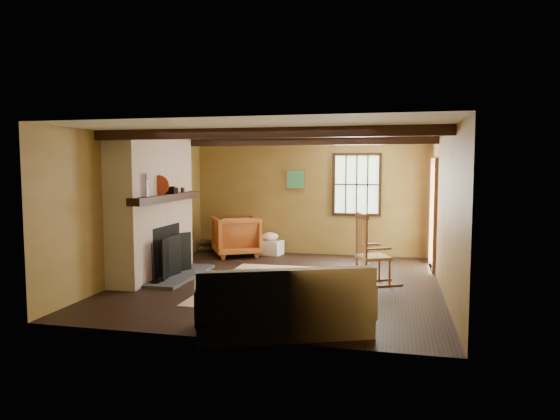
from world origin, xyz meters
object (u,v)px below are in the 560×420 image
(fireplace, at_px, (154,212))
(laundry_basket, at_px, (270,248))
(sofa, at_px, (284,308))
(armchair, at_px, (236,236))
(rocking_chair, at_px, (371,254))

(fireplace, distance_m, laundry_basket, 2.99)
(sofa, distance_m, laundry_basket, 5.04)
(fireplace, height_order, armchair, fireplace)
(armchair, bearing_deg, fireplace, 40.73)
(sofa, bearing_deg, rocking_chair, 49.91)
(rocking_chair, distance_m, armchair, 3.49)
(fireplace, relative_size, laundry_basket, 4.80)
(rocking_chair, relative_size, laundry_basket, 2.31)
(fireplace, relative_size, armchair, 2.59)
(fireplace, height_order, rocking_chair, fireplace)
(sofa, relative_size, armchair, 2.32)
(fireplace, bearing_deg, sofa, -40.53)
(armchair, bearing_deg, laundry_basket, 176.41)
(fireplace, xyz_separation_m, rocking_chair, (3.65, 0.16, -0.62))
(sofa, bearing_deg, armchair, 92.39)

